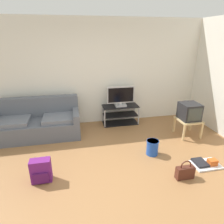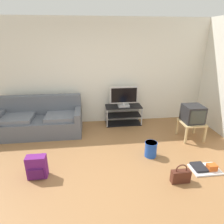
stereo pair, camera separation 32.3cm
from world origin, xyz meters
name	(u,v)px [view 1 (the left image)]	position (x,y,z in m)	size (l,w,h in m)	color
ground_plane	(106,179)	(0.00, 0.00, -0.01)	(9.00, 9.80, 0.02)	olive
wall_back	(89,73)	(0.00, 2.45, 1.35)	(9.00, 0.10, 2.70)	silver
couch	(38,123)	(-1.33, 1.86, 0.32)	(1.96, 0.85, 0.89)	#565B66
tv_stand	(120,115)	(0.77, 2.15, 0.26)	(0.95, 0.42, 0.51)	black
flat_tv	(121,97)	(0.77, 2.13, 0.77)	(0.73, 0.22, 0.53)	#B2B2B7
side_table	(188,122)	(2.19, 1.15, 0.35)	(0.51, 0.51, 0.42)	tan
crt_tv	(189,111)	(2.19, 1.17, 0.61)	(0.42, 0.44, 0.39)	#232326
backpack	(41,171)	(-1.05, 0.16, 0.20)	(0.32, 0.24, 0.40)	#661E70
handbag	(185,172)	(1.30, -0.26, 0.12)	(0.31, 0.11, 0.35)	#4C2319
cleaning_bucket	(152,147)	(1.04, 0.54, 0.16)	(0.25, 0.25, 0.31)	blue
floor_tray	(206,164)	(1.88, -0.02, 0.04)	(0.50, 0.35, 0.14)	silver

